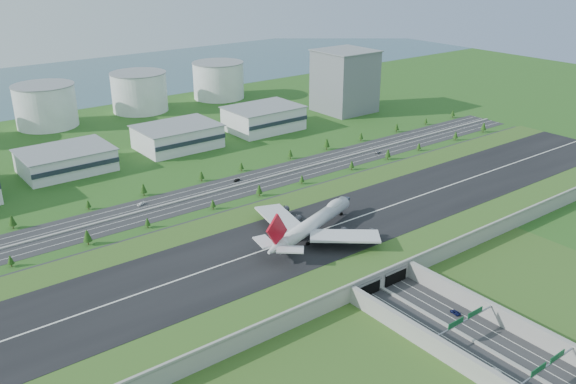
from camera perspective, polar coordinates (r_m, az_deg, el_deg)
ground at (r=313.11m, az=2.18°, el=-5.26°), size 1200.00×1200.00×0.00m
airfield_deck at (r=311.17m, az=2.20°, el=-4.59°), size 520.00×100.00×9.20m
underpass_road at (r=254.11m, az=16.95°, el=-12.59°), size 38.80×120.40×8.00m
sign_gantry_near at (r=254.17m, az=16.24°, el=-11.53°), size 38.70×0.70×9.80m
sign_gantry_far at (r=239.93m, az=23.08°, el=-14.81°), size 38.70×0.70×9.80m
north_expressway at (r=384.10m, az=-6.87°, el=-0.02°), size 560.00×36.00×0.12m
tree_row at (r=395.17m, az=-3.82°, el=1.42°), size 507.08×48.66×8.46m
hangar_mid_a at (r=441.83m, az=-20.06°, el=2.79°), size 58.00×42.00×15.00m
hangar_mid_b at (r=471.45m, az=-10.29°, el=5.11°), size 58.00×42.00×17.00m
hangar_mid_c at (r=510.79m, az=-2.30°, el=6.89°), size 58.00×42.00×19.00m
office_tower at (r=568.56m, az=5.33°, el=10.27°), size 46.00×46.00×55.00m
fuel_tank_b at (r=557.01m, az=-21.73°, el=7.48°), size 50.00×50.00×35.00m
fuel_tank_c at (r=584.66m, az=-13.73°, el=9.06°), size 50.00×50.00×35.00m
fuel_tank_d at (r=622.77m, az=-6.52°, el=10.33°), size 50.00×50.00×35.00m
bay_water at (r=730.07m, az=-22.87°, el=9.10°), size 1200.00×260.00×0.06m
boeing_747 at (r=304.86m, az=2.34°, el=-2.95°), size 75.33×70.01×24.22m
car_0 at (r=253.38m, az=13.48°, el=-13.02°), size 2.99×4.31×1.36m
car_1 at (r=242.19m, az=18.86°, el=-15.56°), size 2.10×4.25×1.34m
car_2 at (r=270.17m, az=15.39°, el=-10.80°), size 2.63×5.05×1.36m
car_5 at (r=400.10m, az=-4.83°, el=1.12°), size 4.98×2.84×1.55m
car_6 at (r=457.76m, az=8.42°, el=3.70°), size 5.53×3.48×1.42m
car_7 at (r=372.87m, az=-13.59°, el=-1.07°), size 5.72×3.59×1.55m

